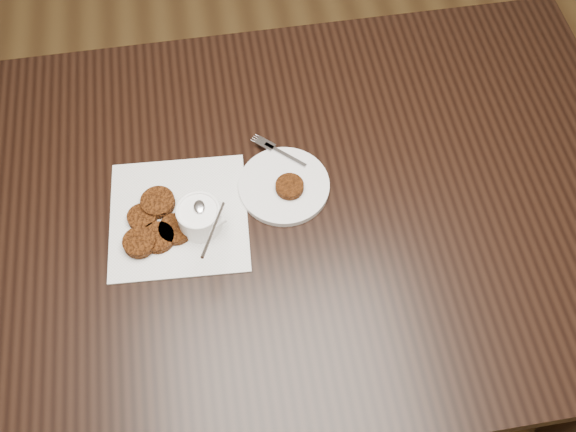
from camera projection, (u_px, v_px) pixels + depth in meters
The scene contains 6 objects.
floor at pixel (292, 387), 1.83m from camera, with size 4.00×4.00×0.00m, color brown.
table at pixel (282, 283), 1.59m from camera, with size 1.50×0.97×0.75m, color black.
napkin at pixel (179, 216), 1.25m from camera, with size 0.27×0.27×0.00m, color silver.
sauce_ramekin at pixel (197, 209), 1.19m from camera, with size 0.11×0.11×0.12m, color white, non-canonical shape.
patty_cluster at pixel (154, 227), 1.22m from camera, with size 0.21×0.21×0.02m, color #672F0D, non-canonical shape.
plate_with_patty at pixel (284, 184), 1.27m from camera, with size 0.18×0.18×0.03m, color silver, non-canonical shape.
Camera 1 is at (-0.09, -0.49, 1.83)m, focal length 39.88 mm.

